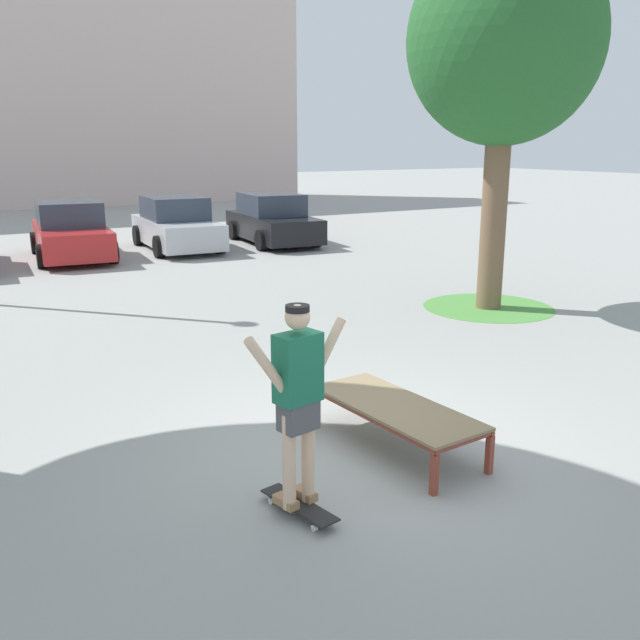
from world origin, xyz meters
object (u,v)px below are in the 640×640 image
(skate_box, at_px, (396,409))
(skateboard, at_px, (299,505))
(skater, at_px, (298,392))
(car_silver, at_px, (176,225))
(car_black, at_px, (272,220))
(tree_near_right, at_px, (505,43))
(car_red, at_px, (71,232))

(skate_box, relative_size, skateboard, 2.37)
(skate_box, xyz_separation_m, skateboard, (-1.45, -0.63, -0.34))
(skateboard, xyz_separation_m, skater, (-0.00, 0.00, 0.99))
(car_silver, distance_m, car_black, 2.96)
(skater, bearing_deg, tree_near_right, 35.53)
(skateboard, height_order, car_silver, car_silver)
(skateboard, xyz_separation_m, car_red, (1.06, 14.58, 0.61))
(skateboard, bearing_deg, car_black, 64.29)
(tree_near_right, bearing_deg, car_red, 119.33)
(skateboard, distance_m, skater, 0.99)
(car_red, bearing_deg, skateboard, -94.15)
(skater, xyz_separation_m, car_red, (1.06, 14.58, -0.38))
(skateboard, relative_size, car_black, 0.19)
(skater, xyz_separation_m, tree_near_right, (6.60, 4.71, 3.56))
(tree_near_right, xyz_separation_m, car_red, (-5.54, 9.86, -3.94))
(tree_near_right, relative_size, car_silver, 1.50)
(tree_near_right, bearing_deg, skater, -144.47)
(skateboard, bearing_deg, tree_near_right, 35.54)
(skater, bearing_deg, skateboard, -79.03)
(skate_box, distance_m, car_red, 13.95)
(skateboard, relative_size, car_red, 0.19)
(tree_near_right, bearing_deg, skateboard, -144.46)
(tree_near_right, relative_size, car_red, 1.48)
(skater, relative_size, car_red, 0.39)
(skate_box, distance_m, car_silver, 14.32)
(skater, xyz_separation_m, car_black, (6.95, 14.43, -0.38))
(car_red, bearing_deg, skater, -94.15)
(skate_box, xyz_separation_m, skater, (-1.45, -0.63, 0.66))
(skater, relative_size, tree_near_right, 0.26)
(skater, height_order, tree_near_right, tree_near_right)
(skater, bearing_deg, car_red, 85.85)
(skate_box, distance_m, tree_near_right, 7.81)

